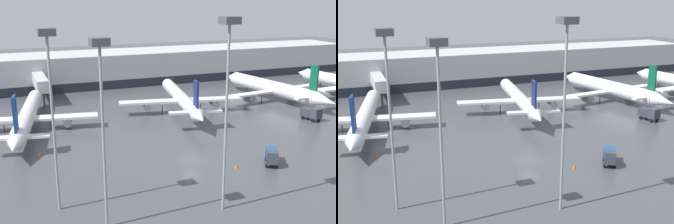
% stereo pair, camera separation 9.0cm
% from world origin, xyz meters
% --- Properties ---
extents(ground_plane, '(320.00, 320.00, 0.00)m').
position_xyz_m(ground_plane, '(0.00, 0.00, 0.00)').
color(ground_plane, '#424449').
extents(terminal_building, '(160.00, 29.46, 9.00)m').
position_xyz_m(terminal_building, '(-0.07, 61.92, 4.49)').
color(terminal_building, '#B2B2B7').
rests_on(terminal_building, ground_plane).
extents(parked_jet_0, '(25.84, 38.14, 9.60)m').
position_xyz_m(parked_jet_0, '(-22.00, 24.81, 2.72)').
color(parked_jet_0, silver).
rests_on(parked_jet_0, ground_plane).
extents(parked_jet_1, '(26.35, 35.35, 9.34)m').
position_xyz_m(parked_jet_1, '(9.30, 25.36, 3.19)').
color(parked_jet_1, silver).
rests_on(parked_jet_1, ground_plane).
extents(parked_jet_4, '(26.10, 35.58, 10.13)m').
position_xyz_m(parked_jet_4, '(34.02, 27.10, 3.07)').
color(parked_jet_4, white).
rests_on(parked_jet_4, ground_plane).
extents(service_truck_0, '(2.53, 4.45, 2.70)m').
position_xyz_m(service_truck_0, '(31.38, 10.52, 1.54)').
color(service_truck_0, '#2D333D').
rests_on(service_truck_0, ground_plane).
extents(service_truck_1, '(3.61, 4.42, 2.48)m').
position_xyz_m(service_truck_1, '(10.27, -5.94, 1.44)').
color(service_truck_1, '#19478C').
rests_on(service_truck_1, ground_plane).
extents(traffic_cone_0, '(0.46, 0.46, 0.62)m').
position_xyz_m(traffic_cone_0, '(48.75, 27.05, 0.31)').
color(traffic_cone_0, orange).
rests_on(traffic_cone_0, ground_plane).
extents(traffic_cone_1, '(0.40, 0.40, 0.79)m').
position_xyz_m(traffic_cone_1, '(49.96, 34.84, 0.40)').
color(traffic_cone_1, orange).
rests_on(traffic_cone_1, ground_plane).
extents(traffic_cone_3, '(0.50, 0.50, 0.70)m').
position_xyz_m(traffic_cone_3, '(-21.49, 9.86, 0.35)').
color(traffic_cone_3, orange).
rests_on(traffic_cone_3, ground_plane).
extents(traffic_cone_4, '(0.38, 0.38, 0.71)m').
position_xyz_m(traffic_cone_4, '(4.67, -5.31, 0.35)').
color(traffic_cone_4, orange).
rests_on(traffic_cone_4, ground_plane).
extents(apron_light_mast_2, '(1.80, 1.80, 20.30)m').
position_xyz_m(apron_light_mast_2, '(-16.64, -14.03, 15.80)').
color(apron_light_mast_2, gray).
rests_on(apron_light_mast_2, ground_plane).
extents(apron_light_mast_3, '(1.80, 1.80, 22.11)m').
position_xyz_m(apron_light_mast_3, '(-3.07, -15.21, 17.01)').
color(apron_light_mast_3, gray).
rests_on(apron_light_mast_3, ground_plane).
extents(apron_light_mast_4, '(1.80, 1.80, 20.91)m').
position_xyz_m(apron_light_mast_4, '(-20.89, -8.18, 16.21)').
color(apron_light_mast_4, gray).
rests_on(apron_light_mast_4, ground_plane).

